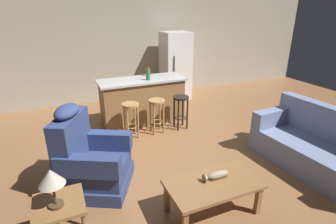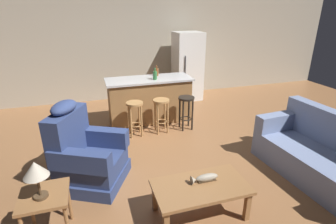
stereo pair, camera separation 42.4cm
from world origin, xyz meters
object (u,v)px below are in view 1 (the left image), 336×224
(coffee_table, at_px, (213,187))
(fish_figurine, at_px, (216,175))
(table_lamp, at_px, (51,179))
(kitchen_island, at_px, (142,101))
(bar_stool_right, at_px, (181,106))
(bottle_tall_green, at_px, (148,72))
(refrigerator, at_px, (175,66))
(recliner_near_lamp, at_px, (90,160))
(end_table, at_px, (60,211))
(bar_stool_middle, at_px, (157,110))
(bottle_short_amber, at_px, (148,76))
(couch, at_px, (319,149))
(bar_stool_left, at_px, (131,114))

(coffee_table, distance_m, fish_figurine, 0.14)
(table_lamp, distance_m, kitchen_island, 3.36)
(bar_stool_right, relative_size, bottle_tall_green, 3.07)
(refrigerator, bearing_deg, coffee_table, -109.03)
(recliner_near_lamp, bearing_deg, bottle_tall_green, 79.96)
(end_table, xyz_separation_m, refrigerator, (3.10, 3.98, 0.42))
(bar_stool_middle, relative_size, bottle_short_amber, 2.85)
(couch, bearing_deg, bottle_short_amber, -60.30)
(end_table, relative_size, table_lamp, 1.37)
(bar_stool_left, relative_size, bar_stool_right, 1.00)
(recliner_near_lamp, relative_size, refrigerator, 0.68)
(coffee_table, height_order, bar_stool_right, bar_stool_right)
(couch, xyz_separation_m, refrigerator, (-0.55, 4.00, 0.54))
(couch, bearing_deg, bottle_tall_green, -64.91)
(couch, relative_size, bar_stool_right, 2.87)
(recliner_near_lamp, bearing_deg, end_table, -87.29)
(end_table, xyz_separation_m, bar_stool_middle, (1.86, 2.15, 0.01))
(end_table, xyz_separation_m, kitchen_island, (1.77, 2.78, 0.02))
(bar_stool_left, bearing_deg, bottle_short_amber, 43.46)
(bar_stool_middle, relative_size, refrigerator, 0.39)
(fish_figurine, distance_m, bar_stool_right, 2.35)
(table_lamp, bearing_deg, end_table, 66.26)
(bar_stool_middle, bearing_deg, bottle_short_amber, 88.20)
(bottle_tall_green, bearing_deg, kitchen_island, -138.73)
(recliner_near_lamp, xyz_separation_m, end_table, (-0.41, -0.90, 0.04))
(bar_stool_left, bearing_deg, bottle_tall_green, 51.50)
(table_lamp, relative_size, bar_stool_middle, 0.60)
(recliner_near_lamp, height_order, table_lamp, recliner_near_lamp)
(recliner_near_lamp, xyz_separation_m, table_lamp, (-0.43, -0.94, 0.45))
(kitchen_island, height_order, bottle_short_amber, bottle_short_amber)
(recliner_near_lamp, xyz_separation_m, bar_stool_right, (1.97, 1.25, 0.05))
(bar_stool_right, distance_m, refrigerator, 2.01)
(fish_figurine, xyz_separation_m, refrigerator, (1.36, 4.09, 0.42))
(couch, relative_size, recliner_near_lamp, 1.63)
(table_lamp, bearing_deg, bar_stool_right, 42.42)
(bar_stool_middle, bearing_deg, couch, -50.43)
(end_table, height_order, bottle_short_amber, bottle_short_amber)
(bottle_short_amber, bearing_deg, bar_stool_middle, -91.80)
(end_table, bearing_deg, couch, -0.32)
(recliner_near_lamp, xyz_separation_m, kitchen_island, (1.36, 1.88, 0.06))
(table_lamp, distance_m, bar_stool_middle, 2.91)
(table_lamp, xyz_separation_m, bar_stool_middle, (1.87, 2.19, -0.40))
(recliner_near_lamp, height_order, bar_stool_middle, recliner_near_lamp)
(end_table, distance_m, bar_stool_right, 3.20)
(coffee_table, distance_m, kitchen_island, 2.96)
(kitchen_island, distance_m, refrigerator, 1.84)
(coffee_table, height_order, bottle_tall_green, bottle_tall_green)
(table_lamp, relative_size, bottle_short_amber, 1.72)
(bar_stool_left, relative_size, refrigerator, 0.39)
(recliner_near_lamp, height_order, bar_stool_left, recliner_near_lamp)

